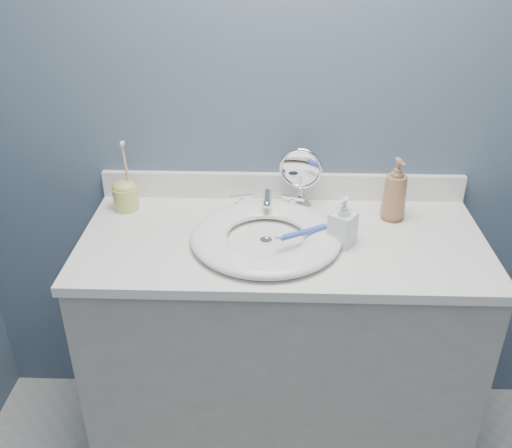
{
  "coord_description": "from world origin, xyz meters",
  "views": [
    {
      "loc": [
        -0.03,
        -0.51,
        1.76
      ],
      "look_at": [
        -0.08,
        0.94,
        0.94
      ],
      "focal_mm": 40.0,
      "sensor_mm": 36.0,
      "label": 1
    }
  ],
  "objects_px": {
    "soap_bottle_amber": "(395,189)",
    "soap_bottle_clear": "(343,221)",
    "toothbrush_holder": "(125,194)",
    "makeup_mirror": "(301,175)"
  },
  "relations": [
    {
      "from": "soap_bottle_amber",
      "to": "makeup_mirror",
      "type": "bearing_deg",
      "value": 152.95
    },
    {
      "from": "soap_bottle_clear",
      "to": "makeup_mirror",
      "type": "bearing_deg",
      "value": 151.32
    },
    {
      "from": "makeup_mirror",
      "to": "soap_bottle_clear",
      "type": "relative_size",
      "value": 1.38
    },
    {
      "from": "makeup_mirror",
      "to": "soap_bottle_amber",
      "type": "distance_m",
      "value": 0.3
    },
    {
      "from": "soap_bottle_amber",
      "to": "toothbrush_holder",
      "type": "height_order",
      "value": "toothbrush_holder"
    },
    {
      "from": "makeup_mirror",
      "to": "toothbrush_holder",
      "type": "relative_size",
      "value": 0.88
    },
    {
      "from": "makeup_mirror",
      "to": "soap_bottle_amber",
      "type": "xyz_separation_m",
      "value": [
        0.29,
        -0.07,
        -0.01
      ]
    },
    {
      "from": "soap_bottle_clear",
      "to": "toothbrush_holder",
      "type": "height_order",
      "value": "toothbrush_holder"
    },
    {
      "from": "soap_bottle_amber",
      "to": "soap_bottle_clear",
      "type": "height_order",
      "value": "soap_bottle_amber"
    },
    {
      "from": "toothbrush_holder",
      "to": "makeup_mirror",
      "type": "bearing_deg",
      "value": 3.61
    }
  ]
}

